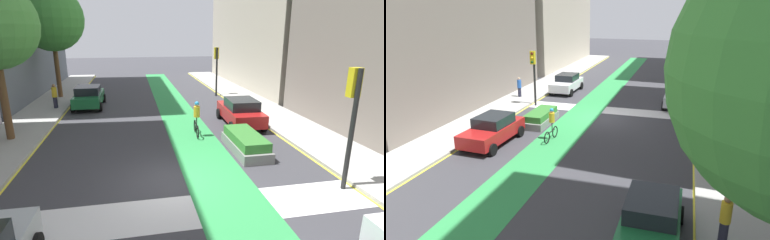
% 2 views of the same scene
% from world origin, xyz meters
% --- Properties ---
extents(ground_plane, '(120.00, 120.00, 0.00)m').
position_xyz_m(ground_plane, '(0.00, 0.00, 0.00)').
color(ground_plane, '#38383D').
extents(bike_lane_paint, '(2.40, 60.00, 0.01)m').
position_xyz_m(bike_lane_paint, '(1.50, 0.00, 0.00)').
color(bike_lane_paint, '#2D8C47').
rests_on(bike_lane_paint, ground_plane).
extents(crosswalk_band, '(12.00, 1.80, 0.01)m').
position_xyz_m(crosswalk_band, '(0.00, -2.00, 0.00)').
color(crosswalk_band, silver).
rests_on(crosswalk_band, ground_plane).
extents(sidewalk_left, '(3.00, 60.00, 0.15)m').
position_xyz_m(sidewalk_left, '(-7.50, 0.00, 0.07)').
color(sidewalk_left, '#9E9E99').
rests_on(sidewalk_left, ground_plane).
extents(curb_stripe_left, '(0.16, 60.00, 0.01)m').
position_xyz_m(curb_stripe_left, '(-6.00, 0.00, 0.01)').
color(curb_stripe_left, yellow).
rests_on(curb_stripe_left, ground_plane).
extents(sidewalk_right, '(3.00, 60.00, 0.15)m').
position_xyz_m(sidewalk_right, '(7.50, 0.00, 0.07)').
color(sidewalk_right, '#9E9E99').
rests_on(sidewalk_right, ground_plane).
extents(curb_stripe_right, '(0.16, 60.00, 0.01)m').
position_xyz_m(curb_stripe_right, '(6.00, 0.00, 0.01)').
color(curb_stripe_right, yellow).
rests_on(curb_stripe_right, ground_plane).
extents(traffic_signal_near_right, '(0.35, 0.52, 4.15)m').
position_xyz_m(traffic_signal_near_right, '(5.59, -1.55, 2.91)').
color(traffic_signal_near_right, black).
rests_on(traffic_signal_near_right, ground_plane).
extents(traffic_signal_near_left, '(0.35, 0.52, 3.97)m').
position_xyz_m(traffic_signal_near_left, '(-5.60, -1.23, 2.79)').
color(traffic_signal_near_left, black).
rests_on(traffic_signal_near_left, ground_plane).
extents(car_silver_left_near, '(2.07, 4.23, 1.57)m').
position_xyz_m(car_silver_left_near, '(-4.78, -4.73, 0.80)').
color(car_silver_left_near, '#B2B7BF').
rests_on(car_silver_left_near, ground_plane).
extents(car_red_right_far, '(2.18, 4.28, 1.57)m').
position_xyz_m(car_red_right_far, '(4.68, 6.25, 0.80)').
color(car_red_right_far, '#A51919').
rests_on(car_red_right_far, ground_plane).
extents(car_green_left_far, '(2.03, 4.21, 1.57)m').
position_xyz_m(car_green_left_far, '(-4.56, 12.56, 0.80)').
color(car_green_left_far, '#196033').
rests_on(car_green_left_far, ground_plane).
extents(car_white_right_near, '(2.05, 4.21, 1.57)m').
position_xyz_m(car_white_right_near, '(4.74, -6.65, 0.80)').
color(car_white_right_near, silver).
rests_on(car_white_right_near, ground_plane).
extents(cyclist_in_lane, '(0.32, 1.73, 1.86)m').
position_xyz_m(cyclist_in_lane, '(1.76, 4.83, 0.97)').
color(cyclist_in_lane, black).
rests_on(cyclist_in_lane, ground_plane).
extents(pedestrian_sidewalk_right_a, '(0.34, 0.34, 1.60)m').
position_xyz_m(pedestrian_sidewalk_right_a, '(7.71, -3.31, 0.96)').
color(pedestrian_sidewalk_right_a, '#262638').
rests_on(pedestrian_sidewalk_right_a, sidewalk_right).
extents(pedestrian_sidewalk_left_a, '(0.34, 0.34, 1.69)m').
position_xyz_m(pedestrian_sidewalk_left_a, '(-6.77, 12.14, 1.01)').
color(pedestrian_sidewalk_left_a, '#262638').
rests_on(pedestrian_sidewalk_left_a, sidewalk_left).
extents(street_tree_near, '(4.04, 4.04, 7.44)m').
position_xyz_m(street_tree_near, '(-7.48, 5.76, 5.54)').
color(street_tree_near, brown).
rests_on(street_tree_near, sidewalk_left).
extents(median_planter, '(1.32, 3.28, 0.85)m').
position_xyz_m(median_planter, '(3.50, 2.26, 0.40)').
color(median_planter, slate).
rests_on(median_planter, ground_plane).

